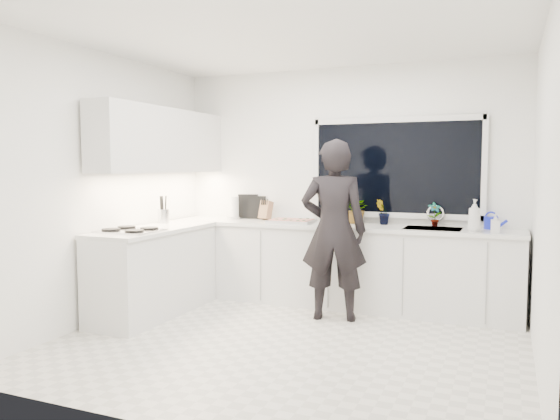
% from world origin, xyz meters
% --- Properties ---
extents(floor, '(4.00, 3.50, 0.02)m').
position_xyz_m(floor, '(0.00, 0.00, -0.01)').
color(floor, beige).
rests_on(floor, ground).
extents(wall_back, '(4.00, 0.02, 2.70)m').
position_xyz_m(wall_back, '(0.00, 1.76, 1.35)').
color(wall_back, white).
rests_on(wall_back, ground).
extents(wall_left, '(0.02, 3.50, 2.70)m').
position_xyz_m(wall_left, '(-2.01, 0.00, 1.35)').
color(wall_left, white).
rests_on(wall_left, ground).
extents(wall_right, '(0.02, 3.50, 2.70)m').
position_xyz_m(wall_right, '(2.01, 0.00, 1.35)').
color(wall_right, white).
rests_on(wall_right, ground).
extents(ceiling, '(4.00, 3.50, 0.02)m').
position_xyz_m(ceiling, '(0.00, 0.00, 2.71)').
color(ceiling, white).
rests_on(ceiling, wall_back).
extents(window, '(1.80, 0.02, 1.00)m').
position_xyz_m(window, '(0.60, 1.73, 1.55)').
color(window, black).
rests_on(window, wall_back).
extents(base_cabinets_back, '(3.92, 0.58, 0.88)m').
position_xyz_m(base_cabinets_back, '(0.00, 1.45, 0.44)').
color(base_cabinets_back, white).
rests_on(base_cabinets_back, floor).
extents(base_cabinets_left, '(0.58, 1.60, 0.88)m').
position_xyz_m(base_cabinets_left, '(-1.67, 0.35, 0.44)').
color(base_cabinets_left, white).
rests_on(base_cabinets_left, floor).
extents(countertop_back, '(3.94, 0.62, 0.04)m').
position_xyz_m(countertop_back, '(0.00, 1.44, 0.90)').
color(countertop_back, silver).
rests_on(countertop_back, base_cabinets_back).
extents(countertop_left, '(0.62, 1.60, 0.04)m').
position_xyz_m(countertop_left, '(-1.67, 0.35, 0.90)').
color(countertop_left, silver).
rests_on(countertop_left, base_cabinets_left).
extents(upper_cabinets, '(0.34, 2.10, 0.70)m').
position_xyz_m(upper_cabinets, '(-1.79, 0.70, 1.85)').
color(upper_cabinets, white).
rests_on(upper_cabinets, wall_left).
extents(sink, '(0.58, 0.42, 0.14)m').
position_xyz_m(sink, '(1.05, 1.45, 0.87)').
color(sink, silver).
rests_on(sink, countertop_back).
extents(faucet, '(0.03, 0.03, 0.22)m').
position_xyz_m(faucet, '(1.05, 1.65, 1.03)').
color(faucet, silver).
rests_on(faucet, countertop_back).
extents(stovetop, '(0.56, 0.48, 0.03)m').
position_xyz_m(stovetop, '(-1.69, -0.00, 0.94)').
color(stovetop, black).
rests_on(stovetop, countertop_left).
extents(person, '(0.75, 0.58, 1.84)m').
position_xyz_m(person, '(0.14, 0.90, 0.92)').
color(person, black).
rests_on(person, floor).
extents(pizza_tray, '(0.51, 0.39, 0.03)m').
position_xyz_m(pizza_tray, '(-0.53, 1.42, 0.94)').
color(pizza_tray, '#BCBDC1').
rests_on(pizza_tray, countertop_back).
extents(pizza, '(0.47, 0.34, 0.01)m').
position_xyz_m(pizza, '(-0.53, 1.42, 0.95)').
color(pizza, '#C4451A').
rests_on(pizza, pizza_tray).
extents(watering_can, '(0.15, 0.15, 0.13)m').
position_xyz_m(watering_can, '(1.61, 1.61, 0.98)').
color(watering_can, '#1421C3').
rests_on(watering_can, countertop_back).
extents(paper_towel_roll, '(0.15, 0.15, 0.26)m').
position_xyz_m(paper_towel_roll, '(-1.34, 1.55, 1.05)').
color(paper_towel_roll, white).
rests_on(paper_towel_roll, countertop_back).
extents(knife_block, '(0.15, 0.13, 0.22)m').
position_xyz_m(knife_block, '(-0.93, 1.59, 1.03)').
color(knife_block, olive).
rests_on(knife_block, countertop_back).
extents(utensil_crock, '(0.16, 0.16, 0.16)m').
position_xyz_m(utensil_crock, '(-1.85, 0.80, 1.00)').
color(utensil_crock, silver).
rests_on(utensil_crock, countertop_left).
extents(picture_frame_large, '(0.22, 0.07, 0.28)m').
position_xyz_m(picture_frame_large, '(-1.10, 1.69, 1.06)').
color(picture_frame_large, black).
rests_on(picture_frame_large, countertop_back).
extents(picture_frame_small, '(0.25, 0.08, 0.30)m').
position_xyz_m(picture_frame_small, '(-1.22, 1.69, 1.07)').
color(picture_frame_small, black).
rests_on(picture_frame_small, countertop_back).
extents(herb_plants, '(1.35, 0.39, 0.34)m').
position_xyz_m(herb_plants, '(0.24, 1.61, 1.08)').
color(herb_plants, '#26662D').
rests_on(herb_plants, countertop_back).
extents(soap_bottles, '(0.32, 0.16, 0.32)m').
position_xyz_m(soap_bottles, '(1.51, 1.30, 1.07)').
color(soap_bottles, '#D8BF66').
rests_on(soap_bottles, countertop_back).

